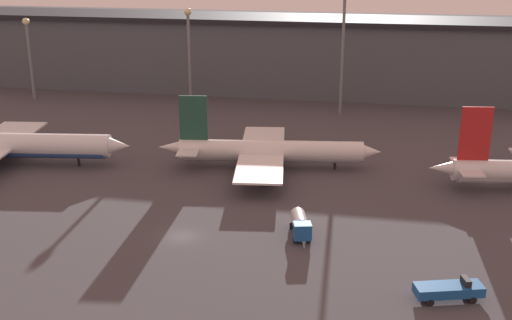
{
  "coord_description": "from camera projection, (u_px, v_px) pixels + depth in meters",
  "views": [
    {
      "loc": [
        25.2,
        -78.45,
        39.54
      ],
      "look_at": [
        7.32,
        17.24,
        6.0
      ],
      "focal_mm": 45.0,
      "sensor_mm": 36.0,
      "label": 1
    }
  ],
  "objects": [
    {
      "name": "terminal_building",
      "position": [
        280.0,
        55.0,
        172.57
      ],
      "size": [
        199.9,
        20.25,
        20.25
      ],
      "color": "#4C515B",
      "rests_on": "ground"
    },
    {
      "name": "ground",
      "position": [
        182.0,
        236.0,
        90.17
      ],
      "size": [
        600.0,
        600.0,
        0.0
      ],
      "primitive_type": "plane",
      "color": "#423F44"
    },
    {
      "name": "lamp_post_2",
      "position": [
        343.0,
        39.0,
        147.91
      ],
      "size": [
        1.8,
        1.8,
        28.62
      ],
      "color": "slate",
      "rests_on": "ground"
    },
    {
      "name": "service_vehicle_0",
      "position": [
        449.0,
        290.0,
        73.92
      ],
      "size": [
        8.25,
        4.61,
        2.71
      ],
      "rotation": [
        0.0,
        0.0,
        0.28
      ],
      "color": "#195199",
      "rests_on": "ground"
    },
    {
      "name": "service_vehicle_3",
      "position": [
        300.0,
        224.0,
        89.89
      ],
      "size": [
        3.84,
        7.11,
        2.95
      ],
      "rotation": [
        0.0,
        0.0,
        -1.33
      ],
      "color": "#195199",
      "rests_on": "ground"
    },
    {
      "name": "lamp_post_1",
      "position": [
        189.0,
        45.0,
        155.14
      ],
      "size": [
        1.8,
        1.8,
        24.15
      ],
      "color": "slate",
      "rests_on": "ground"
    },
    {
      "name": "lamp_post_0",
      "position": [
        29.0,
        47.0,
        163.08
      ],
      "size": [
        1.8,
        1.8,
        20.94
      ],
      "color": "slate",
      "rests_on": "ground"
    },
    {
      "name": "airplane_1",
      "position": [
        268.0,
        151.0,
        116.1
      ],
      "size": [
        40.49,
        32.89,
        13.37
      ],
      "rotation": [
        0.0,
        0.0,
        0.13
      ],
      "color": "white",
      "rests_on": "ground"
    }
  ]
}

